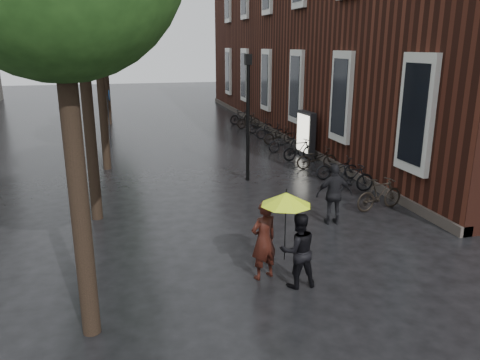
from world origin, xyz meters
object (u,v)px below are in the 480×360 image
object	(u,v)px
ad_lightbox	(306,134)
parked_bicycles	(291,144)
lamp_post	(248,106)
person_burgundy	(264,240)
pedestrian_walking	(334,194)
person_black	(298,250)

from	to	relation	value
ad_lightbox	parked_bicycles	bearing A→B (deg)	115.51
ad_lightbox	lamp_post	bearing A→B (deg)	-142.31
person_burgundy	ad_lightbox	size ratio (longest dim) A/B	0.86
person_burgundy	ad_lightbox	xyz separation A→B (m)	(5.43, 10.92, 0.15)
lamp_post	pedestrian_walking	bearing A→B (deg)	-76.57
person_black	pedestrian_walking	bearing A→B (deg)	-126.07
parked_bicycles	ad_lightbox	xyz separation A→B (m)	(0.44, -0.78, 0.59)
pedestrian_walking	parked_bicycles	size ratio (longest dim) A/B	0.10
person_black	ad_lightbox	xyz separation A→B (m)	(4.84, 11.45, 0.22)
person_black	person_burgundy	bearing A→B (deg)	-41.72
person_burgundy	parked_bicycles	world-z (taller)	person_burgundy
pedestrian_walking	parked_bicycles	bearing A→B (deg)	-94.57
lamp_post	person_black	bearing A→B (deg)	-97.98
person_burgundy	parked_bicycles	size ratio (longest dim) A/B	0.10
person_burgundy	ad_lightbox	bearing A→B (deg)	-135.87
pedestrian_walking	ad_lightbox	distance (m)	8.64
parked_bicycles	ad_lightbox	size ratio (longest dim) A/B	8.60
ad_lightbox	person_burgundy	bearing A→B (deg)	-120.30
pedestrian_walking	lamp_post	world-z (taller)	lamp_post
pedestrian_walking	lamp_post	distance (m)	5.51
parked_bicycles	lamp_post	bearing A→B (deg)	-128.69
ad_lightbox	lamp_post	distance (m)	5.25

